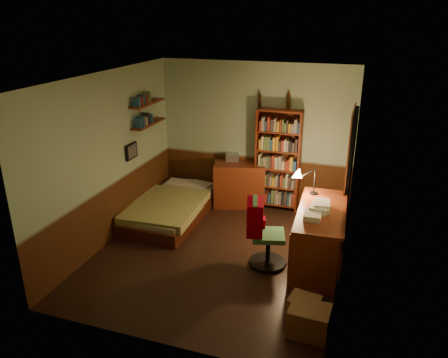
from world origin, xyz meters
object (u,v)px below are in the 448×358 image
(bookshelf, at_px, (278,161))
(desk, at_px, (320,236))
(dresser, at_px, (239,185))
(mini_stereo, at_px, (232,157))
(office_chair, at_px, (269,233))
(cardboard_box_a, at_px, (309,321))
(desk_lamp, at_px, (315,172))
(bed, at_px, (171,202))
(cardboard_box_b, at_px, (304,307))

(bookshelf, height_order, desk, bookshelf)
(desk, bearing_deg, dresser, 134.61)
(dresser, bearing_deg, mini_stereo, 130.13)
(bookshelf, distance_m, office_chair, 1.99)
(cardboard_box_a, bearing_deg, dresser, 119.40)
(desk_lamp, relative_size, office_chair, 0.69)
(mini_stereo, xyz_separation_m, desk_lamp, (1.64, -1.15, 0.30))
(office_chair, bearing_deg, dresser, 103.21)
(desk, bearing_deg, office_chair, -158.24)
(bed, distance_m, bookshelf, 2.01)
(desk, height_order, cardboard_box_b, desk)
(mini_stereo, height_order, cardboard_box_b, mini_stereo)
(bed, bearing_deg, cardboard_box_b, -35.96)
(bed, xyz_separation_m, desk, (2.63, -0.67, 0.12))
(desk_lamp, bearing_deg, desk, -54.72)
(dresser, bearing_deg, bed, -152.90)
(bookshelf, height_order, cardboard_box_b, bookshelf)
(cardboard_box_b, bearing_deg, dresser, 120.35)
(mini_stereo, relative_size, desk, 0.15)
(desk, bearing_deg, cardboard_box_b, -92.60)
(mini_stereo, bearing_deg, office_chair, -74.08)
(bed, height_order, mini_stereo, mini_stereo)
(dresser, distance_m, desk_lamp, 1.94)
(bookshelf, height_order, cardboard_box_a, bookshelf)
(office_chair, height_order, cardboard_box_b, office_chair)
(office_chair, xyz_separation_m, cardboard_box_b, (0.67, -0.97, -0.37))
(mini_stereo, bearing_deg, bookshelf, -17.12)
(office_chair, bearing_deg, cardboard_box_a, -73.19)
(bed, distance_m, dresser, 1.32)
(bed, height_order, dresser, dresser)
(bookshelf, xyz_separation_m, office_chair, (0.30, -1.93, -0.42))
(bed, bearing_deg, mini_stereo, 51.60)
(mini_stereo, bearing_deg, desk_lamp, -49.44)
(cardboard_box_b, bearing_deg, office_chair, 124.68)
(desk, height_order, cardboard_box_a, desk)
(bed, xyz_separation_m, bookshelf, (1.66, 0.96, 0.62))
(dresser, xyz_separation_m, desk, (1.65, -1.54, 0.01))
(desk_lamp, height_order, cardboard_box_a, desk_lamp)
(bed, bearing_deg, desk_lamp, -3.02)
(office_chair, height_order, cardboard_box_a, office_chair)
(office_chair, bearing_deg, desk_lamp, 44.83)
(desk_lamp, distance_m, cardboard_box_b, 2.08)
(desk, xyz_separation_m, cardboard_box_b, (-0.01, -1.27, -0.29))
(bookshelf, relative_size, cardboard_box_b, 5.18)
(mini_stereo, relative_size, bookshelf, 0.13)
(desk_lamp, xyz_separation_m, cardboard_box_a, (0.28, -2.07, -1.01))
(bed, xyz_separation_m, cardboard_box_b, (2.62, -1.94, -0.17))
(bookshelf, distance_m, cardboard_box_b, 3.15)
(dresser, distance_m, cardboard_box_a, 3.55)
(mini_stereo, height_order, cardboard_box_a, mini_stereo)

